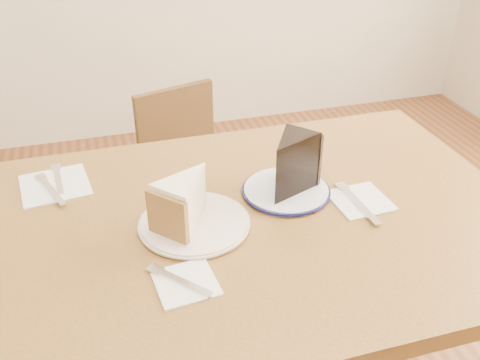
% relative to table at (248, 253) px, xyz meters
% --- Properties ---
extents(table, '(1.20, 0.80, 0.75)m').
position_rel_table_xyz_m(table, '(0.00, 0.00, 0.00)').
color(table, '#523616').
rests_on(table, ground).
extents(chair_far, '(0.44, 0.44, 0.71)m').
position_rel_table_xyz_m(chair_far, '(0.02, 0.75, -0.25)').
color(chair_far, '#35200F').
rests_on(chair_far, ground).
extents(plate_cream, '(0.22, 0.22, 0.01)m').
position_rel_table_xyz_m(plate_cream, '(-0.12, 0.00, 0.10)').
color(plate_cream, silver).
rests_on(plate_cream, table).
extents(plate_navy, '(0.19, 0.19, 0.01)m').
position_rel_table_xyz_m(plate_navy, '(0.11, 0.06, 0.10)').
color(plate_navy, white).
rests_on(plate_navy, table).
extents(carrot_cake, '(0.15, 0.15, 0.09)m').
position_rel_table_xyz_m(carrot_cake, '(-0.12, 0.01, 0.16)').
color(carrot_cake, '#F6ECCB').
rests_on(carrot_cake, plate_cream).
extents(chocolate_cake, '(0.15, 0.15, 0.12)m').
position_rel_table_xyz_m(chocolate_cake, '(0.11, 0.05, 0.17)').
color(chocolate_cake, black).
rests_on(chocolate_cake, plate_navy).
extents(napkin_cream, '(0.12, 0.12, 0.00)m').
position_rel_table_xyz_m(napkin_cream, '(-0.17, -0.17, 0.10)').
color(napkin_cream, white).
rests_on(napkin_cream, table).
extents(napkin_navy, '(0.13, 0.13, 0.00)m').
position_rel_table_xyz_m(napkin_navy, '(0.26, -0.01, 0.10)').
color(napkin_navy, white).
rests_on(napkin_navy, table).
extents(napkin_spare, '(0.17, 0.17, 0.00)m').
position_rel_table_xyz_m(napkin_spare, '(-0.39, 0.24, 0.10)').
color(napkin_spare, white).
rests_on(napkin_spare, table).
extents(fork_cream, '(0.10, 0.11, 0.00)m').
position_rel_table_xyz_m(fork_cream, '(-0.18, -0.16, 0.10)').
color(fork_cream, silver).
rests_on(fork_cream, napkin_cream).
extents(knife_navy, '(0.02, 0.17, 0.00)m').
position_rel_table_xyz_m(knife_navy, '(0.24, -0.03, 0.10)').
color(knife_navy, silver).
rests_on(knife_navy, napkin_navy).
extents(fork_spare, '(0.03, 0.14, 0.00)m').
position_rel_table_xyz_m(fork_spare, '(-0.39, 0.26, 0.10)').
color(fork_spare, silver).
rests_on(fork_spare, napkin_spare).
extents(knife_spare, '(0.07, 0.16, 0.00)m').
position_rel_table_xyz_m(knife_spare, '(-0.40, 0.22, 0.10)').
color(knife_spare, silver).
rests_on(knife_spare, napkin_spare).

